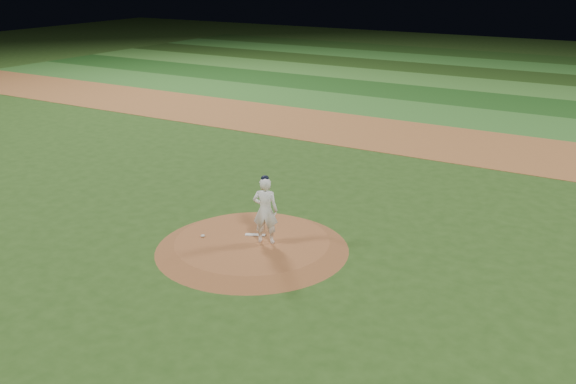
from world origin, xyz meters
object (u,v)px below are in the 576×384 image
(pitchers_mound, at_px, (252,245))
(pitcher_on_mound, at_px, (265,210))
(pitching_rubber, at_px, (255,235))
(rosin_bag, at_px, (203,236))

(pitchers_mound, height_order, pitcher_on_mound, pitcher_on_mound)
(pitching_rubber, relative_size, rosin_bag, 4.74)
(pitching_rubber, xyz_separation_m, rosin_bag, (-1.24, -0.86, 0.02))
(pitcher_on_mound, bearing_deg, rosin_bag, -160.93)
(pitching_rubber, distance_m, pitcher_on_mound, 1.12)
(pitchers_mound, xyz_separation_m, pitcher_on_mound, (0.39, 0.10, 1.10))
(rosin_bag, bearing_deg, pitchers_mound, 20.29)
(pitching_rubber, height_order, pitcher_on_mound, pitcher_on_mound)
(pitchers_mound, height_order, rosin_bag, rosin_bag)
(pitcher_on_mound, bearing_deg, pitchers_mound, -165.34)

